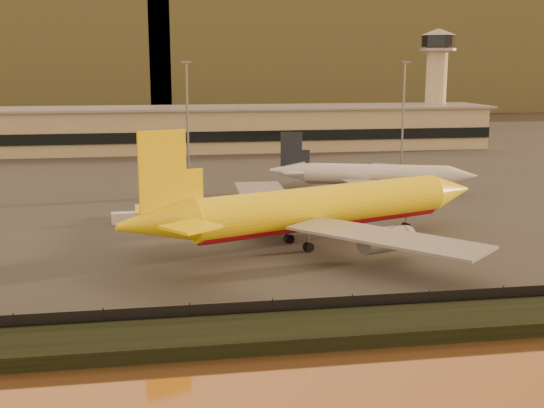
# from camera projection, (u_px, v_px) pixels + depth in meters

# --- Properties ---
(ground) EXTENTS (900.00, 900.00, 0.00)m
(ground) POSITION_uv_depth(u_px,v_px,m) (305.00, 280.00, 79.89)
(ground) COLOR black
(ground) RESTS_ON ground
(embankment) EXTENTS (320.00, 7.00, 1.40)m
(embankment) POSITION_uv_depth(u_px,v_px,m) (343.00, 329.00, 63.32)
(embankment) COLOR black
(embankment) RESTS_ON ground
(tarmac) EXTENTS (320.00, 220.00, 0.20)m
(tarmac) POSITION_uv_depth(u_px,v_px,m) (226.00, 165.00, 171.70)
(tarmac) COLOR #2D2D2D
(tarmac) RESTS_ON ground
(perimeter_fence) EXTENTS (300.00, 0.05, 2.20)m
(perimeter_fence) POSITION_uv_depth(u_px,v_px,m) (333.00, 308.00, 67.06)
(perimeter_fence) COLOR black
(perimeter_fence) RESTS_ON tarmac
(terminal_building) EXTENTS (202.00, 25.00, 12.60)m
(terminal_building) POSITION_uv_depth(u_px,v_px,m) (166.00, 130.00, 197.69)
(terminal_building) COLOR #C8B58B
(terminal_building) RESTS_ON tarmac
(control_tower) EXTENTS (11.20, 11.20, 35.50)m
(control_tower) POSITION_uv_depth(u_px,v_px,m) (437.00, 75.00, 213.34)
(control_tower) COLOR #C8B58B
(control_tower) RESTS_ON tarmac
(apron_light_masts) EXTENTS (152.20, 12.20, 25.40)m
(apron_light_masts) POSITION_uv_depth(u_px,v_px,m) (301.00, 106.00, 151.63)
(apron_light_masts) COLOR slate
(apron_light_masts) RESTS_ON tarmac
(distant_hills) EXTENTS (470.00, 160.00, 70.00)m
(distant_hills) POSITION_uv_depth(u_px,v_px,m) (149.00, 53.00, 398.95)
(distant_hills) COLOR brown
(distant_hills) RESTS_ON ground
(dhl_cargo_jet) EXTENTS (55.02, 52.24, 16.96)m
(dhl_cargo_jet) POSITION_uv_depth(u_px,v_px,m) (317.00, 209.00, 93.97)
(dhl_cargo_jet) COLOR yellow
(dhl_cargo_jet) RESTS_ON tarmac
(white_narrowbody_jet) EXTENTS (39.40, 37.50, 11.56)m
(white_narrowbody_jet) POSITION_uv_depth(u_px,v_px,m) (372.00, 175.00, 132.98)
(white_narrowbody_jet) COLOR silver
(white_narrowbody_jet) RESTS_ON tarmac
(gse_vehicle_yellow) EXTENTS (4.17, 3.11, 1.71)m
(gse_vehicle_yellow) POSITION_uv_depth(u_px,v_px,m) (281.00, 215.00, 109.86)
(gse_vehicle_yellow) COLOR yellow
(gse_vehicle_yellow) RESTS_ON tarmac
(gse_vehicle_white) EXTENTS (3.95, 1.95, 1.74)m
(gse_vehicle_white) POSITION_uv_depth(u_px,v_px,m) (124.00, 218.00, 107.41)
(gse_vehicle_white) COLOR silver
(gse_vehicle_white) RESTS_ON tarmac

